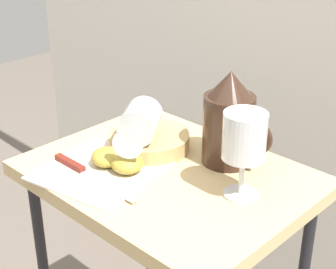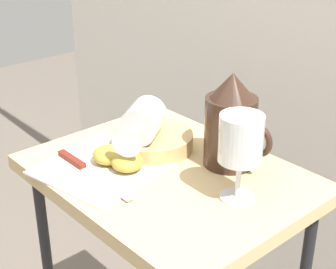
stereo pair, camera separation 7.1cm
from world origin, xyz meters
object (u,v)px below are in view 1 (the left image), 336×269
basket_tray (149,141)px  pitcher (229,127)px  apple_half_left (107,157)px  table (168,207)px  knife (82,171)px  wine_glass_upright (244,140)px  apple_half_right (127,163)px  wine_glass_tipped_near (140,122)px

basket_tray → pitcher: (0.16, 0.07, 0.06)m
basket_tray → apple_half_left: 0.11m
table → apple_half_left: (-0.10, -0.07, 0.11)m
table → pitcher: bearing=61.8°
pitcher → table: bearing=-118.2°
knife → pitcher: bearing=54.4°
basket_tray → wine_glass_upright: wine_glass_upright is taller
knife → basket_tray: bearing=84.7°
pitcher → wine_glass_upright: bearing=-41.1°
table → basket_tray: (-0.10, 0.04, 0.10)m
table → apple_half_right: apple_half_right is taller
wine_glass_upright → apple_half_right: bearing=-157.1°
wine_glass_upright → apple_half_right: (-0.21, -0.09, -0.09)m
wine_glass_tipped_near → basket_tray: bearing=99.5°
wine_glass_tipped_near → knife: (-0.02, -0.14, -0.07)m
apple_half_right → table: bearing=50.6°
table → wine_glass_upright: bearing=9.5°
pitcher → wine_glass_tipped_near: (-0.15, -0.10, -0.00)m
basket_tray → apple_half_left: apple_half_left is taller
table → wine_glass_tipped_near: size_ratio=4.44×
apple_half_left → apple_half_right: (0.05, 0.01, 0.00)m
table → wine_glass_tipped_near: wine_glass_tipped_near is taller
table → basket_tray: bearing=156.4°
wine_glass_tipped_near → pitcher: bearing=33.9°
wine_glass_upright → apple_half_left: size_ratio=2.53×
pitcher → apple_half_right: bearing=-122.5°
basket_tray → apple_half_left: (-0.00, -0.11, 0.00)m
table → pitcher: 0.21m
basket_tray → wine_glass_tipped_near: (0.01, -0.03, 0.06)m
basket_tray → wine_glass_tipped_near: size_ratio=1.04×
apple_half_left → knife: 0.06m
table → knife: bearing=-131.2°
basket_tray → apple_half_right: apple_half_right is taller
apple_half_left → knife: bearing=-101.6°
pitcher → apple_half_right: 0.21m
wine_glass_tipped_near → apple_half_left: (-0.01, -0.08, -0.05)m
knife → wine_glass_tipped_near: bearing=81.4°
apple_half_right → knife: 0.09m
apple_half_left → apple_half_right: 0.05m
basket_tray → wine_glass_upright: size_ratio=1.05×
basket_tray → apple_half_left: bearing=-92.2°
basket_tray → wine_glass_upright: bearing=-3.4°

